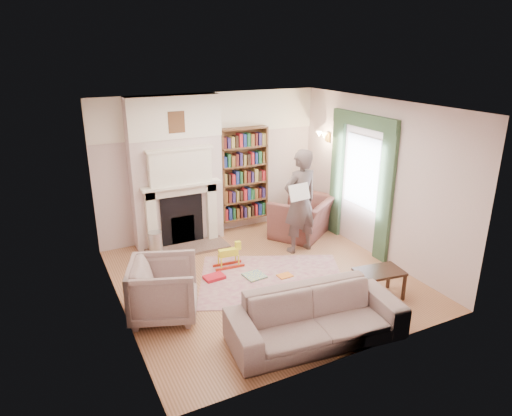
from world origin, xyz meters
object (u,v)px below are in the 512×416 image
armchair_reading (303,217)px  coffee_table (378,284)px  rocking_horse (228,255)px  man_reading (300,202)px  bookcase (244,174)px  armchair_left (164,289)px  paraffin_heater (156,247)px  sofa (316,317)px

armchair_reading → coffee_table: (-0.27, -2.58, -0.16)m
coffee_table → rocking_horse: bearing=137.9°
man_reading → bookcase: bearing=-79.6°
man_reading → coffee_table: 2.12m
armchair_left → rocking_horse: 1.70m
man_reading → coffee_table: (0.18, -1.98, -0.74)m
armchair_left → paraffin_heater: 1.81m
man_reading → armchair_left: bearing=12.9°
armchair_left → man_reading: man_reading is taller
paraffin_heater → armchair_reading: bearing=-2.8°
bookcase → paraffin_heater: 2.34m
man_reading → paraffin_heater: size_ratio=3.50×
bookcase → man_reading: bearing=-72.7°
armchair_reading → bookcase: bearing=-78.2°
armchair_reading → man_reading: (-0.45, -0.60, 0.58)m
bookcase → armchair_reading: bearing=-43.2°
armchair_left → paraffin_heater: bearing=9.3°
armchair_reading → paraffin_heater: 2.95m
man_reading → paraffin_heater: 2.69m
armchair_left → rocking_horse: size_ratio=1.77×
armchair_reading → paraffin_heater: (-2.94, 0.15, -0.11)m
rocking_horse → coffee_table: bearing=-45.3°
armchair_left → armchair_reading: bearing=-43.3°
man_reading → rocking_horse: bearing=-4.6°
bookcase → sofa: bookcase is taller
armchair_reading → armchair_left: armchair_left is taller
bookcase → armchair_reading: bookcase is taller
rocking_horse → paraffin_heater: bearing=146.8°
armchair_reading → man_reading: bearing=18.2°
man_reading → armchair_reading: bearing=-133.8°
man_reading → coffee_table: size_ratio=2.75×
bookcase → coffee_table: size_ratio=2.64×
armchair_reading → sofa: 3.48m
sofa → armchair_left: bearing=144.9°
bookcase → armchair_left: 3.52m
rocking_horse → bookcase: bearing=60.8°
armchair_left → sofa: (1.59, -1.42, -0.09)m
sofa → coffee_table: size_ratio=3.23×
armchair_left → coffee_table: size_ratio=1.31×
bookcase → armchair_reading: (0.90, -0.85, -0.79)m
man_reading → paraffin_heater: man_reading is taller
armchair_left → man_reading: (2.84, 1.03, 0.55)m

